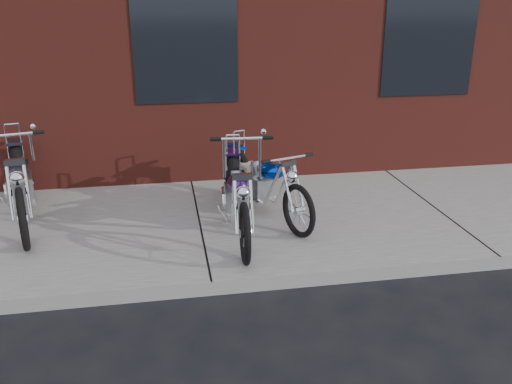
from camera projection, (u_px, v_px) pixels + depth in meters
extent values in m
plane|color=black|center=(212.00, 296.00, 5.16)|extent=(120.00, 120.00, 0.00)
cube|color=gray|center=(200.00, 227.00, 6.52)|extent=(22.00, 3.00, 0.15)
torus|color=black|center=(234.00, 185.00, 6.67)|extent=(0.18, 0.72, 0.71)
torus|color=black|center=(246.00, 240.00, 5.23)|extent=(0.11, 0.64, 0.64)
cube|color=#979797|center=(238.00, 204.00, 6.08)|extent=(0.30, 0.41, 0.30)
ellipsoid|color=#431E70|center=(240.00, 188.00, 5.73)|extent=(0.29, 0.56, 0.30)
cube|color=black|center=(236.00, 180.00, 6.25)|extent=(0.25, 0.29, 0.06)
cylinder|color=white|center=(245.00, 210.00, 5.26)|extent=(0.06, 0.29, 0.53)
cylinder|color=white|center=(243.00, 142.00, 5.16)|extent=(0.54, 0.06, 0.03)
cylinder|color=white|center=(234.00, 157.00, 6.47)|extent=(0.02, 0.02, 0.47)
cylinder|color=white|center=(247.00, 207.00, 6.34)|extent=(0.10, 0.89, 0.05)
torus|color=black|center=(242.00, 175.00, 7.06)|extent=(0.35, 0.68, 0.68)
torus|color=black|center=(306.00, 215.00, 5.87)|extent=(0.27, 0.60, 0.61)
cube|color=#979797|center=(265.00, 190.00, 6.57)|extent=(0.37, 0.44, 0.28)
ellipsoid|color=#0639C1|center=(277.00, 174.00, 6.27)|extent=(0.40, 0.57, 0.29)
cube|color=beige|center=(255.00, 170.00, 6.71)|extent=(0.30, 0.32, 0.06)
cylinder|color=white|center=(300.00, 190.00, 5.88)|extent=(0.13, 0.27, 0.51)
cylinder|color=white|center=(295.00, 161.00, 5.87)|extent=(0.50, 0.20, 0.03)
cylinder|color=white|center=(244.00, 150.00, 6.88)|extent=(0.03, 0.03, 0.45)
cylinder|color=white|center=(264.00, 192.00, 6.84)|extent=(0.32, 0.81, 0.05)
torus|color=black|center=(19.00, 175.00, 6.94)|extent=(0.32, 0.77, 0.76)
torus|color=black|center=(23.00, 224.00, 5.53)|extent=(0.23, 0.68, 0.68)
cube|color=#979797|center=(21.00, 192.00, 6.36)|extent=(0.39, 0.48, 0.32)
ellipsoid|color=#262633|center=(17.00, 175.00, 6.01)|extent=(0.40, 0.63, 0.32)
cube|color=black|center=(17.00, 169.00, 6.53)|extent=(0.31, 0.35, 0.06)
cylinder|color=white|center=(19.00, 195.00, 5.55)|extent=(0.11, 0.31, 0.57)
cylinder|color=white|center=(10.00, 138.00, 5.47)|extent=(0.57, 0.17, 0.03)
cylinder|color=white|center=(15.00, 146.00, 6.73)|extent=(0.03, 0.03, 0.51)
cylinder|color=white|center=(33.00, 195.00, 6.66)|extent=(0.27, 0.93, 0.05)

